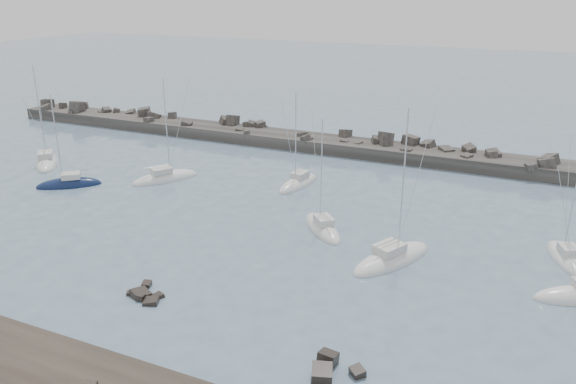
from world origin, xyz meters
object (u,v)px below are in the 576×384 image
object	(u,v)px
sailboat_1	(47,163)
sailboat_5	(298,184)
sailboat_8	(565,259)
sailboat_4	(322,229)
sailboat_2	(69,185)
sailboat_3	(165,179)
sailboat_6	(392,260)

from	to	relation	value
sailboat_1	sailboat_5	size ratio (longest dim) A/B	1.16
sailboat_1	sailboat_8	distance (m)	66.89
sailboat_4	sailboat_8	distance (m)	23.10
sailboat_2	sailboat_3	world-z (taller)	sailboat_3
sailboat_1	sailboat_5	xyz separation A→B (m)	(36.15, 6.41, -0.01)
sailboat_1	sailboat_3	distance (m)	19.54
sailboat_3	sailboat_2	bearing A→B (deg)	-144.27
sailboat_3	sailboat_4	distance (m)	25.26
sailboat_3	sailboat_1	bearing A→B (deg)	-176.77
sailboat_3	sailboat_8	distance (m)	47.47
sailboat_1	sailboat_2	size ratio (longest dim) A/B	1.18
sailboat_3	sailboat_6	world-z (taller)	sailboat_6
sailboat_2	sailboat_3	bearing A→B (deg)	35.73
sailboat_4	sailboat_5	world-z (taller)	sailboat_5
sailboat_2	sailboat_8	xyz separation A→B (m)	(56.98, 3.42, -0.01)
sailboat_2	sailboat_6	bearing A→B (deg)	-4.55
sailboat_5	sailboat_2	bearing A→B (deg)	-155.03
sailboat_4	sailboat_8	bearing A→B (deg)	7.24
sailboat_3	sailboat_5	xyz separation A→B (m)	(16.65, 5.31, 0.00)
sailboat_2	sailboat_3	distance (m)	11.88
sailboat_6	sailboat_5	bearing A→B (deg)	135.88
sailboat_6	sailboat_3	bearing A→B (deg)	162.52
sailboat_1	sailboat_4	distance (m)	44.25
sailboat_4	sailboat_5	xyz separation A→B (m)	(-7.78, 11.73, 0.00)
sailboat_8	sailboat_2	bearing A→B (deg)	-176.56
sailboat_3	sailboat_6	distance (m)	34.34
sailboat_1	sailboat_5	world-z (taller)	sailboat_1
sailboat_1	sailboat_2	world-z (taller)	sailboat_1
sailboat_1	sailboat_4	world-z (taller)	sailboat_1
sailboat_1	sailboat_4	bearing A→B (deg)	-6.91
sailboat_2	sailboat_3	size ratio (longest dim) A/B	0.89
sailboat_4	sailboat_6	bearing A→B (deg)	-25.02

